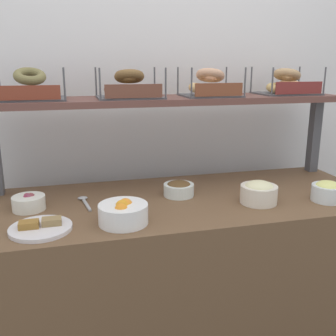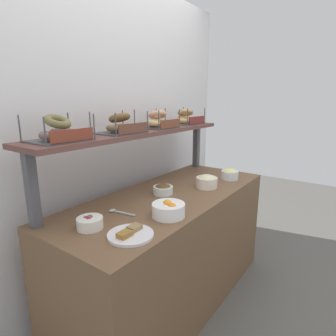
{
  "view_description": "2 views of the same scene",
  "coord_description": "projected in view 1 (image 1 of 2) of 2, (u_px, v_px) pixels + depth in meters",
  "views": [
    {
      "loc": [
        -0.49,
        -1.59,
        1.44
      ],
      "look_at": [
        -0.08,
        0.01,
        1.0
      ],
      "focal_mm": 41.67,
      "sensor_mm": 36.0,
      "label": 1
    },
    {
      "loc": [
        -1.52,
        -1.08,
        1.5
      ],
      "look_at": [
        -0.02,
        0.0,
        1.04
      ],
      "focal_mm": 30.05,
      "sensor_mm": 36.0,
      "label": 2
    }
  ],
  "objects": [
    {
      "name": "bowl_egg_salad",
      "position": [
        328.0,
        191.0,
        1.72
      ],
      "size": [
        0.14,
        0.14,
        0.09
      ],
      "color": "white",
      "rests_on": "deli_counter"
    },
    {
      "name": "bagel_basket_sesame",
      "position": [
        286.0,
        85.0,
        2.04
      ],
      "size": [
        0.3,
        0.25,
        0.14
      ],
      "color": "#4C4C51",
      "rests_on": "upper_shelf"
    },
    {
      "name": "back_wall",
      "position": [
        158.0,
        107.0,
        2.18
      ],
      "size": [
        2.97,
        0.06,
        2.4
      ],
      "primitive_type": "cube",
      "color": "white",
      "rests_on": "ground_plane"
    },
    {
      "name": "deli_counter",
      "position": [
        184.0,
        282.0,
        1.87
      ],
      "size": [
        1.77,
        0.7,
        0.85
      ],
      "primitive_type": "cube",
      "color": "brown",
      "rests_on": "ground_plane"
    },
    {
      "name": "bagel_basket_plain",
      "position": [
        210.0,
        86.0,
        1.92
      ],
      "size": [
        0.28,
        0.25,
        0.14
      ],
      "color": "#4C4C51",
      "rests_on": "upper_shelf"
    },
    {
      "name": "shelf_riser_right",
      "position": [
        314.0,
        136.0,
        2.15
      ],
      "size": [
        0.05,
        0.05,
        0.4
      ],
      "primitive_type": "cube",
      "color": "#4C4C51",
      "rests_on": "deli_counter"
    },
    {
      "name": "upper_shelf",
      "position": [
        170.0,
        100.0,
        1.9
      ],
      "size": [
        1.73,
        0.32,
        0.03
      ],
      "primitive_type": "cube",
      "color": "brown",
      "rests_on": "shelf_riser_left"
    },
    {
      "name": "serving_spoon_near_plate",
      "position": [
        84.0,
        201.0,
        1.7
      ],
      "size": [
        0.05,
        0.18,
        0.01
      ],
      "color": "#B7B7BC",
      "rests_on": "deli_counter"
    },
    {
      "name": "bowl_beet_salad",
      "position": [
        29.0,
        202.0,
        1.61
      ],
      "size": [
        0.13,
        0.13,
        0.07
      ],
      "color": "white",
      "rests_on": "deli_counter"
    },
    {
      "name": "bowl_fruit_salad",
      "position": [
        123.0,
        213.0,
        1.47
      ],
      "size": [
        0.19,
        0.19,
        0.09
      ],
      "color": "white",
      "rests_on": "deli_counter"
    },
    {
      "name": "bowl_chocolate_spread",
      "position": [
        179.0,
        188.0,
        1.78
      ],
      "size": [
        0.14,
        0.14,
        0.07
      ],
      "color": "white",
      "rests_on": "deli_counter"
    },
    {
      "name": "bagel_basket_cinnamon_raisin",
      "position": [
        129.0,
        88.0,
        1.82
      ],
      "size": [
        0.3,
        0.24,
        0.14
      ],
      "color": "#4C4C51",
      "rests_on": "upper_shelf"
    },
    {
      "name": "bowl_potato_salad",
      "position": [
        259.0,
        192.0,
        1.69
      ],
      "size": [
        0.16,
        0.16,
        0.1
      ],
      "color": "silver",
      "rests_on": "deli_counter"
    },
    {
      "name": "serving_plate_white",
      "position": [
        41.0,
        227.0,
        1.42
      ],
      "size": [
        0.23,
        0.23,
        0.04
      ],
      "color": "white",
      "rests_on": "deli_counter"
    },
    {
      "name": "bagel_basket_poppy",
      "position": [
        30.0,
        89.0,
        1.73
      ],
      "size": [
        0.3,
        0.25,
        0.15
      ],
      "color": "#4C4C51",
      "rests_on": "upper_shelf"
    }
  ]
}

